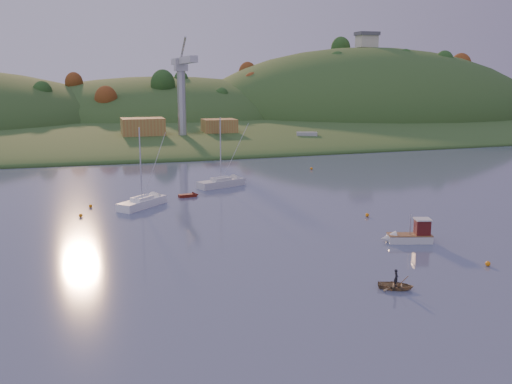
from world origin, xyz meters
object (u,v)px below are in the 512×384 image
object	(u,v)px
sailboat_near	(142,202)
red_tender	(191,195)
sailboat_far	(221,182)
fishing_boat	(406,235)
canoe	(396,286)

from	to	relation	value
sailboat_near	red_tender	distance (m)	9.38
red_tender	sailboat_far	bearing A→B (deg)	39.75
sailboat_far	red_tender	distance (m)	8.99
fishing_boat	red_tender	world-z (taller)	fishing_boat
canoe	red_tender	xyz separation A→B (m)	(-9.61, 43.30, -0.09)
sailboat_far	red_tender	xyz separation A→B (m)	(-6.25, -6.44, -0.52)
sailboat_far	fishing_boat	bearing A→B (deg)	-95.05
sailboat_far	red_tender	world-z (taller)	sailboat_far
sailboat_near	sailboat_far	world-z (taller)	sailboat_far
fishing_boat	sailboat_near	xyz separation A→B (m)	(-26.05, 26.18, -0.07)
sailboat_near	canoe	xyz separation A→B (m)	(17.54, -38.31, -0.41)
fishing_boat	canoe	bearing A→B (deg)	71.58
sailboat_near	canoe	size ratio (longest dim) A/B	3.67
sailboat_near	red_tender	world-z (taller)	sailboat_near
canoe	sailboat_near	bearing A→B (deg)	54.64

